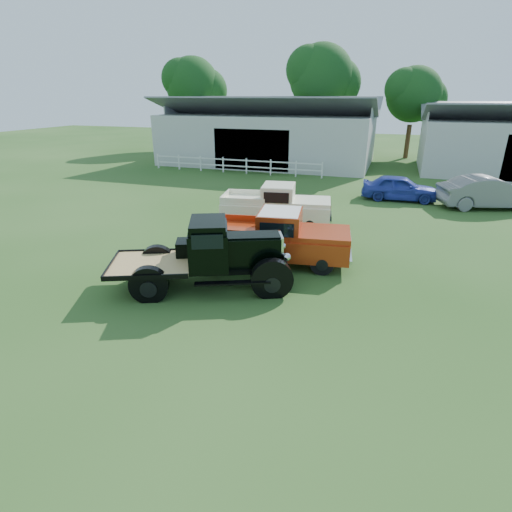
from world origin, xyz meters
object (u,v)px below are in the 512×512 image
(red_pickup, at_px, (277,237))
(misc_car_grey, at_px, (489,193))
(vintage_flatbed, at_px, (206,254))
(misc_car_blue, at_px, (400,188))
(white_pickup, at_px, (276,206))

(red_pickup, relative_size, misc_car_grey, 1.04)
(vintage_flatbed, relative_size, red_pickup, 1.04)
(vintage_flatbed, relative_size, misc_car_grey, 1.08)
(vintage_flatbed, distance_m, red_pickup, 3.14)
(misc_car_blue, bearing_deg, misc_car_grey, -96.66)
(misc_car_blue, bearing_deg, white_pickup, 139.99)
(misc_car_blue, bearing_deg, vintage_flatbed, 155.51)
(vintage_flatbed, height_order, white_pickup, vintage_flatbed)
(vintage_flatbed, distance_m, white_pickup, 7.06)
(white_pickup, bearing_deg, misc_car_blue, 42.88)
(vintage_flatbed, height_order, misc_car_grey, vintage_flatbed)
(red_pickup, height_order, misc_car_grey, red_pickup)
(white_pickup, relative_size, misc_car_blue, 1.22)
(red_pickup, distance_m, misc_car_blue, 12.21)
(red_pickup, distance_m, misc_car_grey, 14.19)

